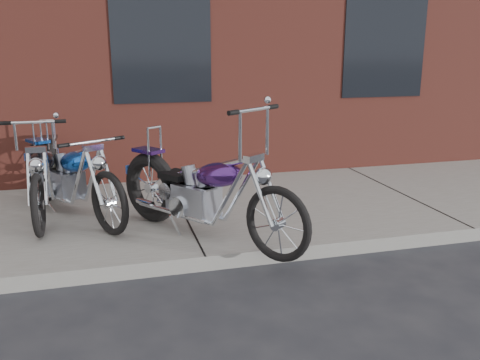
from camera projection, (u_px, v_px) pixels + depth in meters
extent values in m
plane|color=#25262D|center=(206.00, 271.00, 4.84)|extent=(120.00, 120.00, 0.00)
cube|color=gray|center=(182.00, 215.00, 6.23)|extent=(22.00, 3.00, 0.15)
torus|color=black|center=(161.00, 190.00, 5.59)|extent=(0.59, 0.74, 0.80)
torus|color=black|center=(293.00, 228.00, 4.52)|extent=(0.48, 0.63, 0.72)
cube|color=gray|center=(208.00, 203.00, 5.15)|extent=(0.51, 0.54, 0.33)
ellipsoid|color=#4A2170|center=(231.00, 177.00, 4.88)|extent=(0.59, 0.66, 0.34)
cube|color=black|center=(188.00, 178.00, 5.28)|extent=(0.40, 0.41, 0.07)
cylinder|color=silver|center=(281.00, 194.00, 4.54)|extent=(0.22, 0.29, 0.60)
cylinder|color=silver|center=(269.00, 110.00, 4.44)|extent=(0.52, 0.38, 0.03)
cylinder|color=silver|center=(165.00, 154.00, 5.43)|extent=(0.03, 0.03, 0.53)
cylinder|color=silver|center=(200.00, 209.00, 5.44)|extent=(0.62, 0.84, 0.05)
torus|color=black|center=(47.00, 175.00, 6.34)|extent=(0.50, 0.74, 0.77)
torus|color=black|center=(117.00, 207.00, 5.19)|extent=(0.40, 0.64, 0.69)
cube|color=gray|center=(72.00, 186.00, 5.87)|extent=(0.47, 0.52, 0.32)
ellipsoid|color=blue|center=(82.00, 164.00, 5.58)|extent=(0.53, 0.65, 0.33)
cube|color=beige|center=(60.00, 164.00, 6.01)|extent=(0.37, 0.38, 0.06)
cylinder|color=silver|center=(109.00, 178.00, 5.21)|extent=(0.19, 0.29, 0.57)
cylinder|color=silver|center=(100.00, 143.00, 5.21)|extent=(0.53, 0.31, 0.03)
cylinder|color=silver|center=(47.00, 144.00, 6.18)|extent=(0.03, 0.03, 0.51)
cylinder|color=silver|center=(74.00, 191.00, 6.15)|extent=(0.51, 0.86, 0.05)
torus|color=black|center=(51.00, 170.00, 6.62)|extent=(0.15, 0.75, 0.75)
torus|color=black|center=(37.00, 210.00, 5.11)|extent=(0.07, 0.67, 0.67)
cube|color=gray|center=(46.00, 183.00, 6.00)|extent=(0.29, 0.41, 0.31)
ellipsoid|color=black|center=(41.00, 164.00, 5.66)|extent=(0.27, 0.57, 0.32)
cube|color=black|center=(46.00, 162.00, 6.20)|extent=(0.25, 0.29, 0.06)
cylinder|color=silver|center=(35.00, 181.00, 5.16)|extent=(0.04, 0.30, 0.56)
cylinder|color=silver|center=(31.00, 124.00, 5.14)|extent=(0.57, 0.03, 0.03)
cylinder|color=silver|center=(47.00, 141.00, 6.44)|extent=(0.02, 0.02, 0.50)
cylinder|color=silver|center=(59.00, 189.00, 6.28)|extent=(0.05, 0.93, 0.05)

